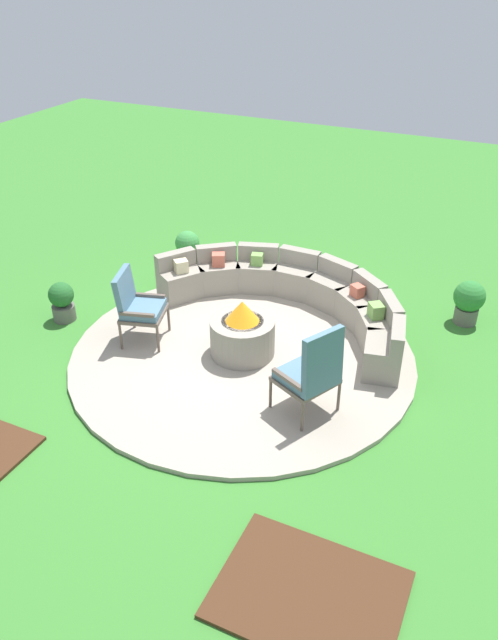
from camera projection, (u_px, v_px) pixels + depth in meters
ground_plane at (243, 356)px, 8.18m from camera, size 24.00×24.00×0.00m
patio_circle at (243, 354)px, 8.16m from camera, size 4.48×4.48×0.06m
mulch_bed_right at (309, 594)px, 5.17m from camera, size 1.52×1.15×0.04m
fire_pit at (242, 333)px, 7.99m from camera, size 0.84×0.84×0.77m
curved_stone_bench at (296, 295)px, 8.91m from camera, size 3.88×2.00×0.68m
lounge_chair_front_left at (137, 304)px, 8.15m from camera, size 0.70×0.70×1.00m
lounge_chair_front_right at (312, 371)px, 6.81m from camera, size 0.78×0.79×1.14m
potted_plant_0 at (469, 301)px, 8.74m from camera, size 0.44×0.44×0.64m
potted_plant_1 at (62, 300)px, 8.82m from camera, size 0.36×0.36×0.58m
potted_plant_2 at (188, 247)px, 10.28m from camera, size 0.40×0.40×0.63m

